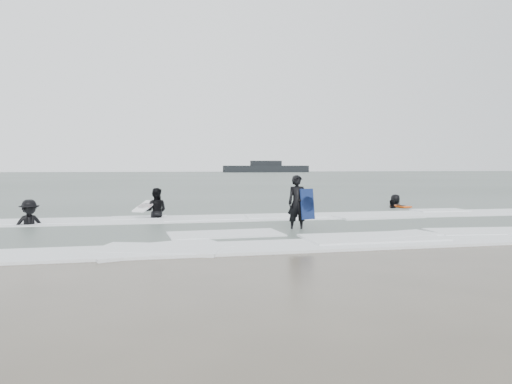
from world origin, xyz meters
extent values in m
plane|color=brown|center=(0.00, 0.00, 0.00)|extent=(320.00, 320.00, 0.00)
plane|color=#47544C|center=(0.00, 80.00, 0.06)|extent=(320.00, 320.00, 0.00)
imported|color=black|center=(0.79, 2.41, 0.00)|extent=(0.66, 0.44, 1.78)
imported|color=black|center=(-3.54, 6.53, 0.00)|extent=(0.98, 0.84, 1.76)
imported|color=black|center=(-7.70, 5.20, 0.00)|extent=(1.31, 1.07, 1.77)
imported|color=black|center=(7.47, 9.12, 0.00)|extent=(0.94, 0.96, 1.62)
imported|color=black|center=(8.58, 10.96, 0.00)|extent=(0.93, 0.69, 1.74)
cube|color=white|center=(0.00, -0.60, 0.03)|extent=(30.03, 2.32, 0.07)
cube|color=white|center=(0.00, 6.00, 0.04)|extent=(30.00, 2.60, 0.09)
cube|color=black|center=(31.42, 139.77, 1.11)|extent=(26.64, 4.76, 2.09)
cube|color=black|center=(31.42, 139.77, 2.91)|extent=(9.51, 2.85, 1.52)
camera|label=1|loc=(-3.68, -12.58, 2.04)|focal=35.00mm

